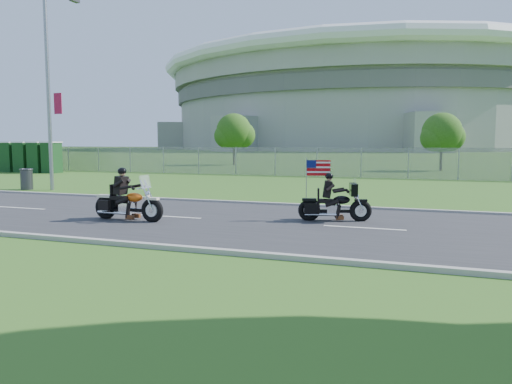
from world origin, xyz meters
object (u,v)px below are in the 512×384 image
(porta_toilet_a, at_px, (52,158))
(porta_toilet_d, at_px, (10,157))
(trash_can, at_px, (27,179))
(motorcycle_lead, at_px, (127,204))
(porta_toilet_b, at_px, (37,158))
(streetlight, at_px, (51,74))
(motorcycle_follow, at_px, (335,205))
(porta_toilet_c, at_px, (23,158))

(porta_toilet_a, xyz_separation_m, porta_toilet_d, (-4.20, 0.00, 0.00))
(trash_can, bearing_deg, motorcycle_lead, -32.73)
(porta_toilet_b, bearing_deg, streetlight, -43.35)
(porta_toilet_b, height_order, motorcycle_lead, porta_toilet_b)
(motorcycle_follow, distance_m, trash_can, 17.06)
(porta_toilet_a, bearing_deg, porta_toilet_b, 180.00)
(streetlight, distance_m, porta_toilet_a, 15.39)
(porta_toilet_b, distance_m, motorcycle_lead, 27.35)
(porta_toilet_a, distance_m, motorcycle_follow, 29.68)
(porta_toilet_c, distance_m, trash_can, 16.01)
(trash_can, bearing_deg, porta_toilet_c, 135.52)
(porta_toilet_b, relative_size, motorcycle_follow, 1.08)
(porta_toilet_a, bearing_deg, motorcycle_lead, -43.18)
(streetlight, bearing_deg, trash_can, -162.95)
(porta_toilet_b, relative_size, porta_toilet_d, 1.00)
(motorcycle_follow, bearing_deg, trash_can, 148.52)
(porta_toilet_c, height_order, motorcycle_follow, porta_toilet_c)
(streetlight, xyz_separation_m, porta_toilet_a, (-10.02, 10.78, -4.49))
(motorcycle_lead, distance_m, motorcycle_follow, 6.15)
(porta_toilet_c, bearing_deg, motorcycle_lead, -39.31)
(motorcycle_lead, xyz_separation_m, motorcycle_follow, (5.81, 2.00, -0.01))
(porta_toilet_d, xyz_separation_m, motorcycle_follow, (29.19, -16.00, -0.65))
(streetlight, height_order, porta_toilet_a, streetlight)
(streetlight, bearing_deg, motorcycle_lead, -38.24)
(porta_toilet_a, height_order, porta_toilet_b, same)
(porta_toilet_b, xyz_separation_m, porta_toilet_d, (-2.80, 0.00, 0.00))
(porta_toilet_b, distance_m, trash_can, 15.05)
(streetlight, height_order, porta_toilet_b, streetlight)
(porta_toilet_b, xyz_separation_m, motorcycle_lead, (20.58, -18.00, -0.64))
(trash_can, bearing_deg, porta_toilet_d, 138.83)
(porta_toilet_c, distance_m, motorcycle_lead, 28.42)
(porta_toilet_a, distance_m, trash_can, 14.15)
(porta_toilet_b, bearing_deg, porta_toilet_a, 0.00)
(porta_toilet_a, xyz_separation_m, motorcycle_follow, (24.99, -16.00, -0.65))
(porta_toilet_a, height_order, porta_toilet_c, same)
(porta_toilet_b, xyz_separation_m, motorcycle_follow, (26.39, -16.00, -0.65))
(porta_toilet_c, xyz_separation_m, trash_can, (11.42, -11.21, -0.65))
(porta_toilet_a, distance_m, porta_toilet_c, 2.80)
(trash_can, bearing_deg, porta_toilet_b, 131.78)
(streetlight, xyz_separation_m, porta_toilet_c, (-12.82, 10.78, -4.49))
(motorcycle_follow, bearing_deg, porta_toilet_b, 133.60)
(porta_toilet_d, xyz_separation_m, motorcycle_lead, (23.38, -18.00, -0.64))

